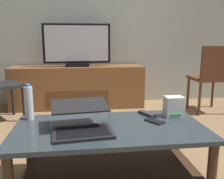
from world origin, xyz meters
TOP-DOWN VIEW (x-y plane):
  - ground_plane at (0.00, 0.00)m, footprint 7.68×7.68m
  - back_wall at (0.00, 2.12)m, footprint 6.40×0.12m
  - coffee_table at (-0.13, -0.29)m, footprint 1.28×0.66m
  - media_cabinet at (-0.35, 1.80)m, footprint 1.92×0.45m
  - television at (-0.35, 1.78)m, footprint 0.96×0.20m
  - dining_chair at (1.43, 1.26)m, footprint 0.45×0.45m
  - laptop at (-0.32, -0.34)m, footprint 0.41×0.44m
  - router_box at (0.38, -0.12)m, footprint 0.14×0.11m
  - water_bottle_near at (-0.70, -0.05)m, footprint 0.06×0.06m
  - cell_phone at (0.19, -0.23)m, footprint 0.13×0.16m
  - tv_remote at (0.18, -0.06)m, footprint 0.11×0.16m

SIDE VIEW (x-z plane):
  - ground_plane at x=0.00m, z-range 0.00..0.00m
  - coffee_table at x=-0.13m, z-range 0.09..0.52m
  - media_cabinet at x=-0.35m, z-range 0.00..0.61m
  - cell_phone at x=0.19m, z-range 0.43..0.44m
  - tv_remote at x=0.18m, z-range 0.43..0.45m
  - laptop at x=-0.32m, z-range 0.41..0.58m
  - router_box at x=0.38m, z-range 0.43..0.59m
  - dining_chair at x=1.43m, z-range 0.07..0.98m
  - water_bottle_near at x=-0.70m, z-range 0.43..0.69m
  - television at x=-0.35m, z-range 0.60..1.21m
  - back_wall at x=0.00m, z-range 0.00..2.80m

